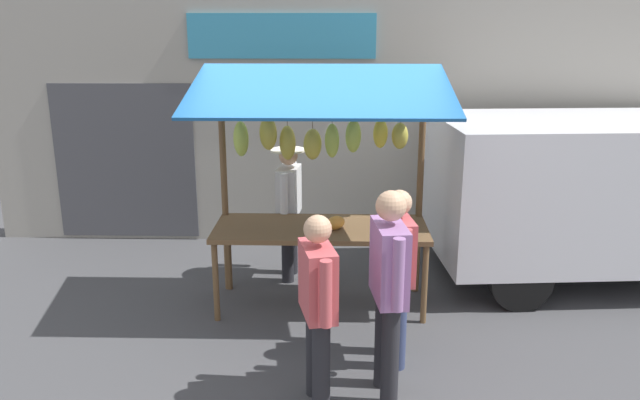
# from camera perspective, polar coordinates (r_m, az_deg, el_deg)

# --- Properties ---
(ground_plane) EXTENTS (40.00, 40.00, 0.00)m
(ground_plane) POSITION_cam_1_polar(r_m,az_deg,el_deg) (6.81, 0.07, -9.48)
(ground_plane) COLOR #424244
(street_backdrop) EXTENTS (9.00, 0.30, 3.40)m
(street_backdrop) POSITION_cam_1_polar(r_m,az_deg,el_deg) (8.44, 0.03, 7.56)
(street_backdrop) COLOR #9E998E
(street_backdrop) RESTS_ON ground
(market_stall) EXTENTS (2.50, 1.46, 2.50)m
(market_stall) POSITION_cam_1_polar(r_m,az_deg,el_deg) (6.37, 0.06, 3.63)
(market_stall) COLOR brown
(market_stall) RESTS_ON ground
(vendor_with_sunhat) EXTENTS (0.41, 0.68, 1.58)m
(vendor_with_sunhat) POSITION_cam_1_polar(r_m,az_deg,el_deg) (7.20, -2.84, -0.21)
(vendor_with_sunhat) COLOR #232328
(vendor_with_sunhat) RESTS_ON ground
(shopper_with_ponytail) EXTENTS (0.28, 0.72, 1.71)m
(shopper_with_ponytail) POSITION_cam_1_polar(r_m,az_deg,el_deg) (4.89, 6.27, -7.25)
(shopper_with_ponytail) COLOR #232328
(shopper_with_ponytail) RESTS_ON ground
(shopper_in_striped_shirt) EXTENTS (0.28, 0.68, 1.57)m
(shopper_in_striped_shirt) POSITION_cam_1_polar(r_m,az_deg,el_deg) (5.44, 7.03, -5.95)
(shopper_in_striped_shirt) COLOR navy
(shopper_in_striped_shirt) RESTS_ON ground
(shopper_with_shopping_bag) EXTENTS (0.32, 0.66, 1.56)m
(shopper_with_shopping_bag) POSITION_cam_1_polar(r_m,az_deg,el_deg) (4.80, -0.21, -9.02)
(shopper_with_shopping_bag) COLOR #232328
(shopper_with_shopping_bag) RESTS_ON ground
(parked_van) EXTENTS (4.53, 2.19, 1.88)m
(parked_van) POSITION_cam_1_polar(r_m,az_deg,el_deg) (7.94, 25.25, 1.26)
(parked_van) COLOR silver
(parked_van) RESTS_ON ground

